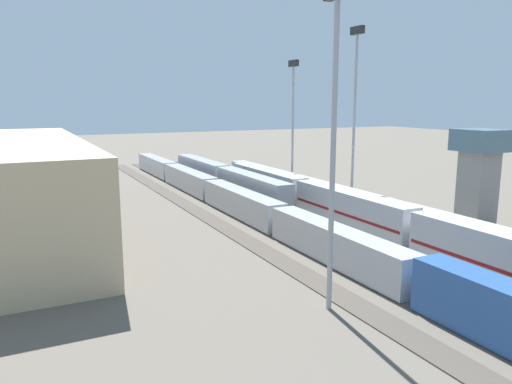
# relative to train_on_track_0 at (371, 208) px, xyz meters

# --- Properties ---
(ground_plane) EXTENTS (400.00, 400.00, 0.00)m
(ground_plane) POSITION_rel_train_on_track_0_xyz_m (10.86, 10.00, -2.09)
(ground_plane) COLOR #60594F
(track_bed_0) EXTENTS (140.00, 2.80, 0.12)m
(track_bed_0) POSITION_rel_train_on_track_0_xyz_m (10.86, 0.00, -2.03)
(track_bed_0) COLOR #4C443D
(track_bed_0) RESTS_ON ground_plane
(track_bed_1) EXTENTS (140.00, 2.80, 0.12)m
(track_bed_1) POSITION_rel_train_on_track_0_xyz_m (10.86, 5.00, -2.03)
(track_bed_1) COLOR #3D3833
(track_bed_1) RESTS_ON ground_plane
(track_bed_2) EXTENTS (140.00, 2.80, 0.12)m
(track_bed_2) POSITION_rel_train_on_track_0_xyz_m (10.86, 10.00, -2.03)
(track_bed_2) COLOR #3D3833
(track_bed_2) RESTS_ON ground_plane
(track_bed_3) EXTENTS (140.00, 2.80, 0.12)m
(track_bed_3) POSITION_rel_train_on_track_0_xyz_m (10.86, 15.00, -2.03)
(track_bed_3) COLOR #4C443D
(track_bed_3) RESTS_ON ground_plane
(track_bed_4) EXTENTS (140.00, 2.80, 0.12)m
(track_bed_4) POSITION_rel_train_on_track_0_xyz_m (10.86, 20.00, -2.03)
(track_bed_4) COLOR #4C443D
(track_bed_4) RESTS_ON ground_plane
(train_on_track_0) EXTENTS (90.60, 3.00, 4.40)m
(train_on_track_0) POSITION_rel_train_on_track_0_xyz_m (0.00, 0.00, 0.00)
(train_on_track_0) COLOR black
(train_on_track_0) RESTS_ON ground_plane
(train_on_track_2) EXTENTS (47.20, 3.06, 5.00)m
(train_on_track_2) POSITION_rel_train_on_track_0_xyz_m (30.56, 10.00, 0.51)
(train_on_track_2) COLOR #A8AAB2
(train_on_track_2) RESTS_ON ground_plane
(train_on_track_3) EXTENTS (114.80, 3.00, 4.40)m
(train_on_track_3) POSITION_rel_train_on_track_0_xyz_m (13.19, 15.00, -0.01)
(train_on_track_3) COLOR #285193
(train_on_track_3) RESTS_ON ground_plane
(train_on_track_1) EXTENTS (71.40, 3.06, 5.00)m
(train_on_track_1) POSITION_rel_train_on_track_0_xyz_m (-1.64, 5.00, 0.50)
(train_on_track_1) COLOR silver
(train_on_track_1) RESTS_ON ground_plane
(light_mast_0) EXTENTS (2.80, 0.70, 24.72)m
(light_mast_0) POSITION_rel_train_on_track_0_xyz_m (28.47, -3.66, 13.88)
(light_mast_0) COLOR #9EA0A5
(light_mast_0) RESTS_ON ground_plane
(light_mast_1) EXTENTS (2.80, 0.70, 25.81)m
(light_mast_1) POSITION_rel_train_on_track_0_xyz_m (-21.84, 22.39, 14.48)
(light_mast_1) COLOR #9EA0A5
(light_mast_1) RESTS_ON ground_plane
(light_mast_2) EXTENTS (2.80, 0.70, 28.38)m
(light_mast_2) POSITION_rel_train_on_track_0_xyz_m (9.57, -3.76, 15.89)
(light_mast_2) COLOR #9EA0A5
(light_mast_2) RESTS_ON ground_plane
(maintenance_shed) EXTENTS (52.36, 17.68, 12.34)m
(maintenance_shed) POSITION_rel_train_on_track_0_xyz_m (14.91, 45.90, 4.08)
(maintenance_shed) COLOR tan
(maintenance_shed) RESTS_ON ground_plane
(control_tower) EXTENTS (6.00, 6.00, 13.31)m
(control_tower) POSITION_rel_train_on_track_0_xyz_m (-7.15, -12.62, 5.70)
(control_tower) COLOR gray
(control_tower) RESTS_ON ground_plane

